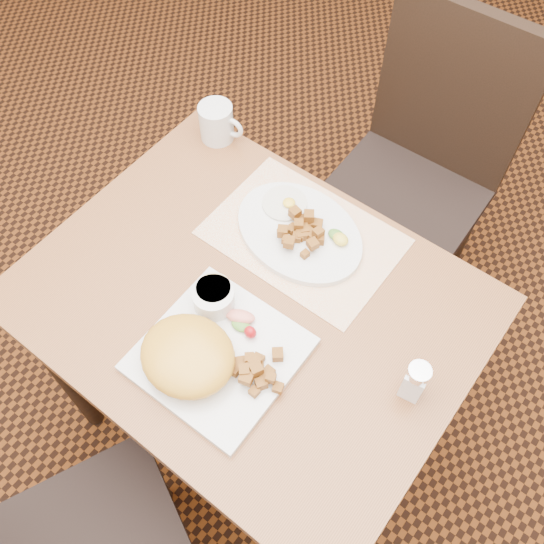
{
  "coord_description": "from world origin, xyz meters",
  "views": [
    {
      "loc": [
        0.41,
        -0.46,
        1.83
      ],
      "look_at": [
        0.02,
        0.04,
        0.82
      ],
      "focal_mm": 40.0,
      "sensor_mm": 36.0,
      "label": 1
    }
  ],
  "objects_px": {
    "plate_oval": "(299,232)",
    "salt_shaker": "(415,381)",
    "plate_square": "(219,354)",
    "chair_far": "(419,165)",
    "table": "(251,324)",
    "coffee_mug": "(217,123)"
  },
  "relations": [
    {
      "from": "chair_far",
      "to": "plate_oval",
      "type": "relative_size",
      "value": 3.19
    },
    {
      "from": "plate_oval",
      "to": "table",
      "type": "bearing_deg",
      "value": -85.72
    },
    {
      "from": "table",
      "to": "salt_shaker",
      "type": "relative_size",
      "value": 9.0
    },
    {
      "from": "plate_square",
      "to": "plate_oval",
      "type": "height_order",
      "value": "plate_oval"
    },
    {
      "from": "plate_oval",
      "to": "salt_shaker",
      "type": "bearing_deg",
      "value": -23.72
    },
    {
      "from": "plate_oval",
      "to": "coffee_mug",
      "type": "relative_size",
      "value": 2.69
    },
    {
      "from": "coffee_mug",
      "to": "salt_shaker",
      "type": "bearing_deg",
      "value": -21.94
    },
    {
      "from": "chair_far",
      "to": "coffee_mug",
      "type": "bearing_deg",
      "value": 46.34
    },
    {
      "from": "plate_oval",
      "to": "coffee_mug",
      "type": "bearing_deg",
      "value": 160.13
    },
    {
      "from": "table",
      "to": "plate_oval",
      "type": "relative_size",
      "value": 2.96
    },
    {
      "from": "plate_square",
      "to": "plate_oval",
      "type": "bearing_deg",
      "value": 98.27
    },
    {
      "from": "coffee_mug",
      "to": "plate_oval",
      "type": "bearing_deg",
      "value": -19.87
    },
    {
      "from": "salt_shaker",
      "to": "coffee_mug",
      "type": "xyz_separation_m",
      "value": [
        -0.71,
        0.28,
        -0.01
      ]
    },
    {
      "from": "chair_far",
      "to": "coffee_mug",
      "type": "height_order",
      "value": "chair_far"
    },
    {
      "from": "plate_square",
      "to": "coffee_mug",
      "type": "xyz_separation_m",
      "value": [
        -0.38,
        0.45,
        0.04
      ]
    },
    {
      "from": "plate_oval",
      "to": "coffee_mug",
      "type": "xyz_separation_m",
      "value": [
        -0.33,
        0.12,
        0.04
      ]
    },
    {
      "from": "chair_far",
      "to": "plate_square",
      "type": "relative_size",
      "value": 3.46
    },
    {
      "from": "table",
      "to": "plate_oval",
      "type": "bearing_deg",
      "value": 94.28
    },
    {
      "from": "plate_oval",
      "to": "coffee_mug",
      "type": "height_order",
      "value": "coffee_mug"
    },
    {
      "from": "chair_far",
      "to": "plate_square",
      "type": "bearing_deg",
      "value": 88.85
    },
    {
      "from": "table",
      "to": "chair_far",
      "type": "xyz_separation_m",
      "value": [
        0.03,
        0.72,
        -0.1
      ]
    },
    {
      "from": "plate_oval",
      "to": "salt_shaker",
      "type": "distance_m",
      "value": 0.41
    }
  ]
}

